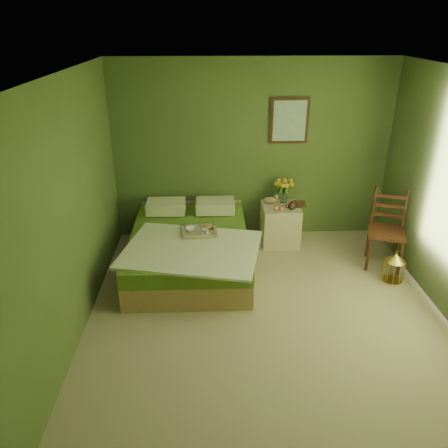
{
  "coord_description": "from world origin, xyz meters",
  "views": [
    {
      "loc": [
        -0.63,
        -3.88,
        3.04
      ],
      "look_at": [
        -0.45,
        1.0,
        0.74
      ],
      "focal_mm": 35.0,
      "sensor_mm": 36.0,
      "label": 1
    }
  ],
  "objects_px": {
    "nightstand": "(281,220)",
    "birdcage": "(394,268)",
    "bed": "(190,244)",
    "chair": "(385,224)"
  },
  "relations": [
    {
      "from": "nightstand",
      "to": "birdcage",
      "type": "xyz_separation_m",
      "value": [
        1.28,
        -1.12,
        -0.18
      ]
    },
    {
      "from": "nightstand",
      "to": "chair",
      "type": "bearing_deg",
      "value": -26.96
    },
    {
      "from": "nightstand",
      "to": "birdcage",
      "type": "relative_size",
      "value": 2.67
    },
    {
      "from": "nightstand",
      "to": "chair",
      "type": "relative_size",
      "value": 0.97
    },
    {
      "from": "bed",
      "to": "nightstand",
      "type": "relative_size",
      "value": 2.24
    },
    {
      "from": "bed",
      "to": "chair",
      "type": "height_order",
      "value": "bed"
    },
    {
      "from": "birdcage",
      "to": "nightstand",
      "type": "bearing_deg",
      "value": 138.82
    },
    {
      "from": "bed",
      "to": "nightstand",
      "type": "height_order",
      "value": "bed"
    },
    {
      "from": "birdcage",
      "to": "bed",
      "type": "bearing_deg",
      "value": 169.27
    },
    {
      "from": "bed",
      "to": "birdcage",
      "type": "bearing_deg",
      "value": -10.73
    }
  ]
}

